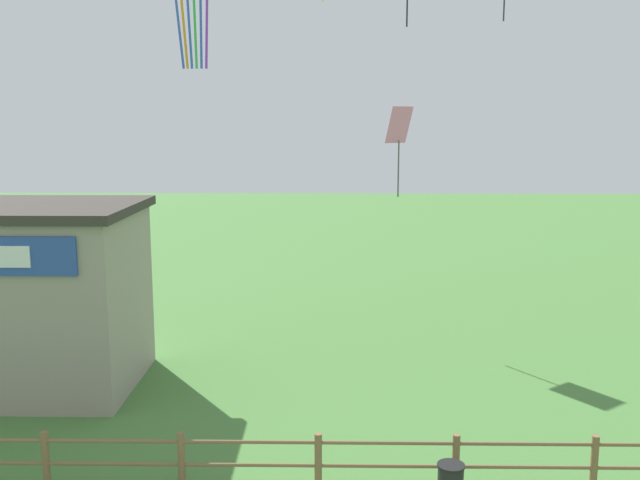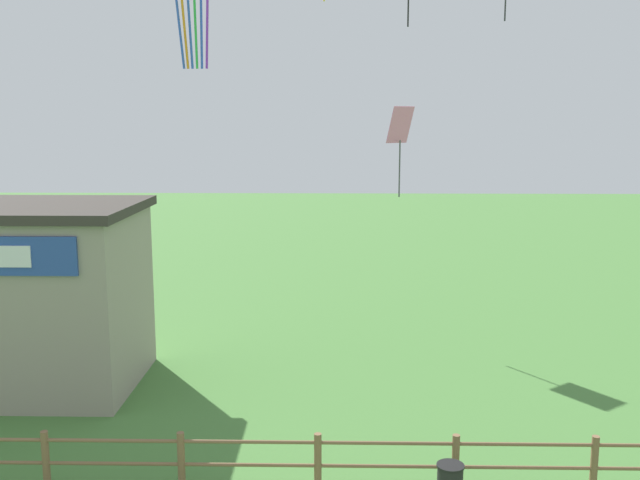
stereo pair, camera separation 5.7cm
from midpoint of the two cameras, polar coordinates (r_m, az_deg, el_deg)
The scene contains 2 objects.
wooden_fence at distance 13.90m, azimuth -0.27°, elevation -17.08°, with size 15.52×0.14×1.15m.
kite_pink_diamond at distance 23.57m, azimuth 6.27°, elevation 8.54°, with size 0.94×0.85×2.95m.
Camera 1 is at (0.24, -7.21, 6.90)m, focal length 40.00 mm.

